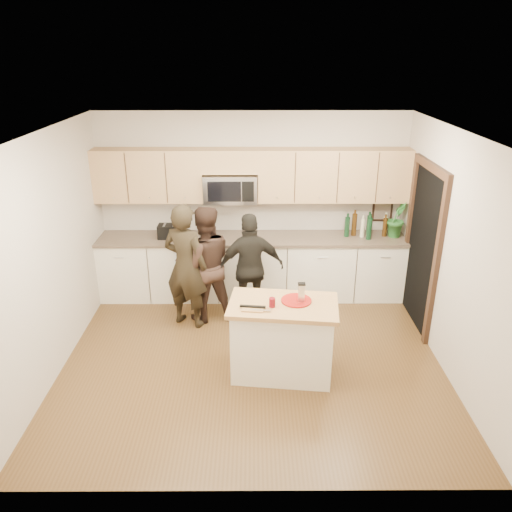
{
  "coord_description": "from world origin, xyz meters",
  "views": [
    {
      "loc": [
        0.02,
        -5.16,
        3.5
      ],
      "look_at": [
        0.05,
        0.35,
        1.2
      ],
      "focal_mm": 35.0,
      "sensor_mm": 36.0,
      "label": 1
    }
  ],
  "objects_px": {
    "woman_left": "(186,266)",
    "woman_right": "(251,268)",
    "toaster": "(170,231)",
    "woman_center": "(205,264)",
    "island": "(282,338)"
  },
  "relations": [
    {
      "from": "woman_left",
      "to": "woman_right",
      "type": "relative_size",
      "value": 1.11
    },
    {
      "from": "toaster",
      "to": "woman_center",
      "type": "height_order",
      "value": "woman_center"
    },
    {
      "from": "woman_left",
      "to": "woman_right",
      "type": "height_order",
      "value": "woman_left"
    },
    {
      "from": "island",
      "to": "toaster",
      "type": "height_order",
      "value": "toaster"
    },
    {
      "from": "island",
      "to": "woman_center",
      "type": "bearing_deg",
      "value": 134.02
    },
    {
      "from": "woman_left",
      "to": "island",
      "type": "bearing_deg",
      "value": 161.3
    },
    {
      "from": "woman_right",
      "to": "toaster",
      "type": "bearing_deg",
      "value": -40.79
    },
    {
      "from": "woman_left",
      "to": "toaster",
      "type": "bearing_deg",
      "value": -44.28
    },
    {
      "from": "island",
      "to": "woman_right",
      "type": "xyz_separation_m",
      "value": [
        -0.36,
        1.26,
        0.31
      ]
    },
    {
      "from": "toaster",
      "to": "woman_left",
      "type": "height_order",
      "value": "woman_left"
    },
    {
      "from": "island",
      "to": "woman_center",
      "type": "distance_m",
      "value": 1.66
    },
    {
      "from": "toaster",
      "to": "woman_right",
      "type": "bearing_deg",
      "value": -30.9
    },
    {
      "from": "woman_right",
      "to": "island",
      "type": "bearing_deg",
      "value": 96.21
    },
    {
      "from": "woman_left",
      "to": "woman_center",
      "type": "relative_size",
      "value": 1.05
    },
    {
      "from": "toaster",
      "to": "woman_left",
      "type": "xyz_separation_m",
      "value": [
        0.33,
        -0.84,
        -0.19
      ]
    }
  ]
}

